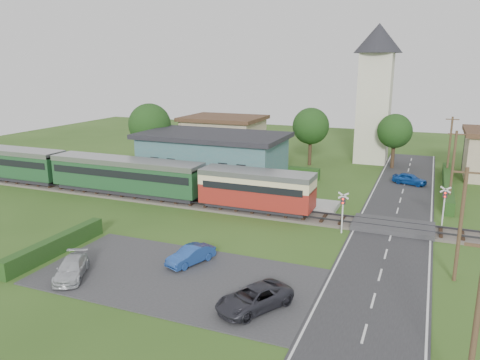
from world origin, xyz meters
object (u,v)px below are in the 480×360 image
at_px(house_west, 224,136).
at_px(crossing_signal_far, 444,200).
at_px(crossing_signal_near, 343,206).
at_px(church_tower, 376,83).
at_px(car_park_blue, 191,255).
at_px(car_park_dark, 254,298).
at_px(car_on_road, 410,179).
at_px(equipment_hut, 122,170).
at_px(station_building, 213,157).
at_px(pedestrian_far, 139,176).
at_px(train, 100,172).
at_px(car_park_silver, 71,268).
at_px(pedestrian_near, 260,189).

height_order(house_west, crossing_signal_far, house_west).
relative_size(crossing_signal_near, crossing_signal_far, 1.00).
relative_size(church_tower, car_park_blue, 5.09).
relative_size(car_park_blue, car_park_dark, 0.79).
bearing_deg(car_on_road, house_west, 89.94).
bearing_deg(equipment_hut, crossing_signal_far, -1.46).
bearing_deg(crossing_signal_near, station_building, 145.19).
bearing_deg(car_park_dark, church_tower, 118.40).
xyz_separation_m(station_building, pedestrian_far, (-5.67, -6.06, -1.32)).
xyz_separation_m(station_building, train, (-8.28, -8.99, -0.52)).
distance_m(car_park_dark, pedestrian_far, 27.38).
height_order(crossing_signal_far, pedestrian_far, crossing_signal_far).
relative_size(crossing_signal_near, car_park_silver, 0.85).
distance_m(crossing_signal_near, car_park_blue, 12.57).
bearing_deg(house_west, church_tower, 8.53).
xyz_separation_m(equipment_hut, car_on_road, (28.45, 12.01, -1.09)).
distance_m(car_park_blue, car_park_silver, 7.33).
distance_m(train, crossing_signal_far, 31.97).
xyz_separation_m(house_west, crossing_signal_near, (21.40, -25.41, -0.65)).
bearing_deg(pedestrian_near, crossing_signal_near, 166.96).
xyz_separation_m(church_tower, car_park_dark, (-0.76, -41.85, -9.54)).
height_order(station_building, church_tower, church_tower).
bearing_deg(car_park_blue, pedestrian_far, 153.91).
xyz_separation_m(equipment_hut, house_west, (3.00, 19.80, 1.04)).
bearing_deg(car_park_dark, crossing_signal_far, 92.28).
bearing_deg(station_building, pedestrian_far, -133.09).
bearing_deg(crossing_signal_near, church_tower, 92.82).
xyz_separation_m(crossing_signal_near, crossing_signal_far, (7.20, 4.80, 0.00)).
bearing_deg(car_park_silver, pedestrian_far, 85.10).
relative_size(crossing_signal_near, pedestrian_near, 1.89).
xyz_separation_m(crossing_signal_far, car_park_blue, (-15.20, -14.38, -1.49)).
relative_size(station_building, church_tower, 0.91).
bearing_deg(car_park_silver, car_park_dark, -24.78).
height_order(car_park_blue, pedestrian_far, pedestrian_far).
xyz_separation_m(train, house_west, (3.28, 23.00, 0.61)).
bearing_deg(train, church_tower, 48.16).
bearing_deg(crossing_signal_near, car_park_blue, -129.88).
relative_size(church_tower, crossing_signal_near, 5.37).
bearing_deg(house_west, pedestrian_near, -57.70).
xyz_separation_m(church_tower, pedestrian_far, (-20.67, -23.06, -8.86)).
relative_size(equipment_hut, church_tower, 0.14).
distance_m(church_tower, house_west, 21.55).
height_order(equipment_hut, pedestrian_far, equipment_hut).
distance_m(house_west, pedestrian_far, 20.12).
xyz_separation_m(crossing_signal_far, car_park_dark, (-9.36, -18.24, -1.45)).
xyz_separation_m(station_building, pedestrian_near, (7.79, -6.23, -1.38)).
distance_m(station_building, crossing_signal_near, 19.98).
height_order(crossing_signal_far, car_park_dark, crossing_signal_far).
relative_size(church_tower, car_park_silver, 4.55).
relative_size(house_west, pedestrian_far, 5.88).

